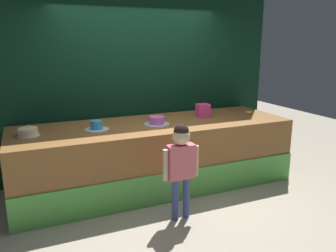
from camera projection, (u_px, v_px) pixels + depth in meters
ground_plane at (172, 202)px, 4.34m from camera, size 12.00×12.00×0.00m
stage_platform at (155, 155)px, 4.76m from camera, size 3.82×1.23×0.91m
curtain_backdrop at (137, 71)px, 5.13m from camera, size 4.54×0.08×3.16m
child_figure at (181, 159)px, 3.76m from camera, size 0.44×0.20×1.13m
pink_box at (203, 111)px, 5.03m from camera, size 0.20×0.18×0.20m
donut at (249, 112)px, 5.33m from camera, size 0.11×0.11×0.03m
cake_left at (28, 132)px, 4.01m from camera, size 0.27×0.27×0.15m
cake_center at (97, 126)px, 4.30m from camera, size 0.31×0.31×0.12m
cake_right at (157, 121)px, 4.58m from camera, size 0.35×0.35×0.16m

